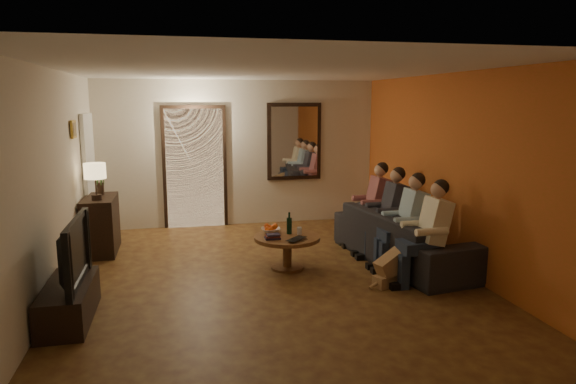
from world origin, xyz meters
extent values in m
cube|color=#472213|center=(0.00, 0.00, 0.00)|extent=(5.00, 6.00, 0.01)
cube|color=white|center=(0.00, 0.00, 2.60)|extent=(5.00, 6.00, 0.01)
cube|color=beige|center=(0.00, 3.00, 1.30)|extent=(5.00, 0.02, 2.60)
cube|color=beige|center=(0.00, -3.00, 1.30)|extent=(5.00, 0.02, 2.60)
cube|color=beige|center=(-2.50, 0.00, 1.30)|extent=(0.02, 6.00, 2.60)
cube|color=beige|center=(2.50, 0.00, 1.30)|extent=(0.02, 6.00, 2.60)
cube|color=#B8601F|center=(2.49, 0.00, 1.30)|extent=(0.01, 6.00, 2.60)
cube|color=#FFE0A5|center=(-0.80, 2.98, 1.05)|extent=(1.00, 0.06, 2.10)
cube|color=black|center=(-0.80, 2.97, 1.05)|extent=(1.12, 0.04, 2.22)
cube|color=silver|center=(-0.55, 2.98, 0.90)|extent=(0.45, 0.03, 1.70)
cube|color=black|center=(1.00, 2.96, 1.50)|extent=(1.00, 0.05, 1.40)
cube|color=white|center=(1.00, 2.93, 1.50)|extent=(0.86, 0.02, 1.26)
cube|color=white|center=(-2.46, 2.30, 1.02)|extent=(0.06, 0.85, 2.04)
cube|color=#B28C33|center=(-2.47, 1.30, 1.85)|extent=(0.03, 0.28, 0.24)
cube|color=brown|center=(-2.46, 1.30, 1.85)|extent=(0.01, 0.22, 0.18)
cube|color=black|center=(-2.25, 1.66, 0.42)|extent=(0.45, 0.94, 0.83)
cube|color=black|center=(-2.25, -0.82, 0.19)|extent=(0.45, 1.16, 0.39)
imported|color=black|center=(-2.25, -0.82, 0.72)|extent=(1.17, 0.15, 0.68)
imported|color=black|center=(1.95, 0.25, 0.36)|extent=(2.59, 1.33, 0.72)
cylinder|color=#5B311B|center=(0.29, 0.32, 0.23)|extent=(0.94, 0.94, 0.45)
imported|color=white|center=(0.11, 0.54, 0.48)|extent=(0.26, 0.26, 0.06)
cylinder|color=silver|center=(0.47, 0.37, 0.50)|extent=(0.06, 0.06, 0.10)
imported|color=black|center=(0.39, 0.04, 0.46)|extent=(0.38, 0.38, 0.03)
camera|label=1|loc=(-1.12, -6.17, 2.23)|focal=32.00mm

